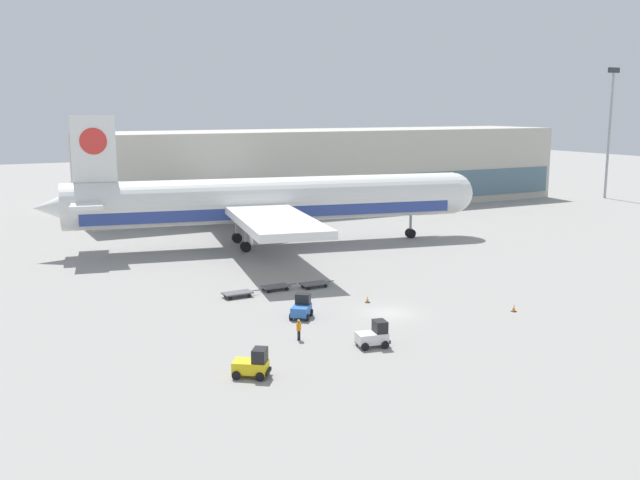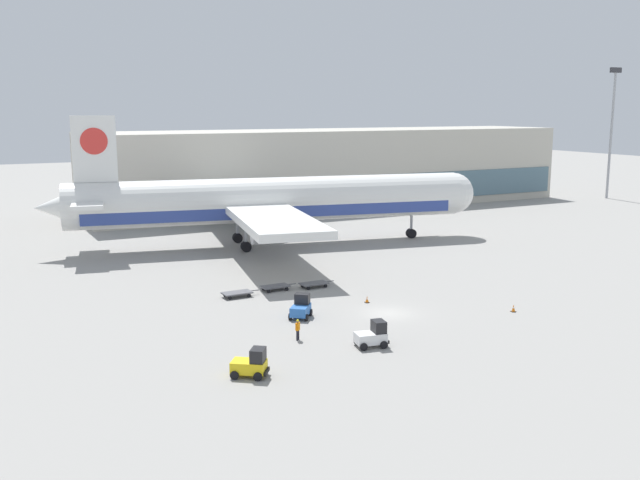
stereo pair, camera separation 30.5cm
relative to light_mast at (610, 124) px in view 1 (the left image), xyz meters
name	(u,v)px [view 1 (the left image)]	position (x,y,z in m)	size (l,w,h in m)	color
ground_plane	(389,313)	(-83.74, -48.93, -14.72)	(400.00, 400.00, 0.00)	gray
terminal_building	(333,168)	(-54.13, 15.31, -7.73)	(90.00, 18.20, 14.00)	#BCB7A8
light_mast	(610,124)	(0.00, 0.00, 0.00)	(2.80, 0.50, 25.69)	#9EA0A5
airplane_main	(266,202)	(-80.79, -14.98, -8.88)	(57.51, 48.64, 17.00)	white
baggage_tug_foreground	(253,364)	(-100.13, -57.41, -13.84)	(2.80, 2.63, 2.00)	yellow
baggage_tug_mid	(374,335)	(-89.62, -55.92, -13.84)	(2.67, 2.03, 2.00)	silver
baggage_tug_far	(302,308)	(-91.09, -46.48, -13.84)	(2.67, 2.79, 2.00)	#2D66B7
baggage_dolly_lead	(238,293)	(-93.59, -37.59, -14.33)	(3.72, 1.57, 0.48)	#56565B
baggage_dolly_second	(275,287)	(-89.32, -36.95, -14.33)	(3.72, 1.57, 0.48)	#56565B
baggage_dolly_third	(314,284)	(-85.34, -37.66, -14.33)	(3.72, 1.57, 0.48)	#56565B
ground_crew_near	(299,328)	(-94.03, -51.95, -13.73)	(0.49, 0.38, 1.68)	black
traffic_cone_near	(514,308)	(-73.56, -53.67, -14.39)	(0.40, 0.40, 0.67)	black
traffic_cone_far	(367,299)	(-83.56, -45.06, -14.41)	(0.40, 0.40, 0.63)	black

